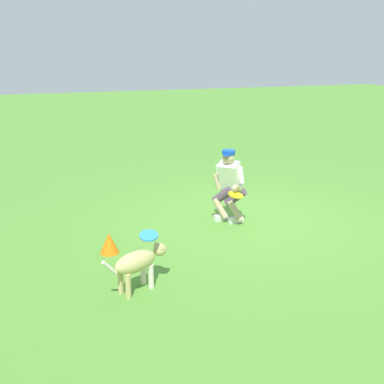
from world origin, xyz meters
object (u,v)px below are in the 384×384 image
(person, at_px, (229,183))
(frisbee_flying, at_px, (149,235))
(frisbee_held, at_px, (236,195))
(training_cone, at_px, (109,243))
(dog, at_px, (139,262))

(person, xyz_separation_m, frisbee_flying, (1.95, 1.68, -0.02))
(frisbee_held, xyz_separation_m, training_cone, (2.16, 0.15, -0.45))
(person, distance_m, frisbee_held, 0.40)
(person, distance_m, training_cone, 2.35)
(dog, height_order, training_cone, dog)
(frisbee_held, bearing_deg, person, -100.16)
(frisbee_flying, relative_size, frisbee_held, 0.91)
(dog, distance_m, frisbee_flying, 0.35)
(dog, distance_m, frisbee_held, 2.46)
(person, height_order, training_cone, person)
(frisbee_flying, bearing_deg, person, -139.16)
(person, bearing_deg, frisbee_flying, -0.65)
(training_cone, bearing_deg, frisbee_flying, 103.68)
(training_cone, bearing_deg, dog, 95.71)
(person, xyz_separation_m, training_cone, (2.23, 0.53, -0.54))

